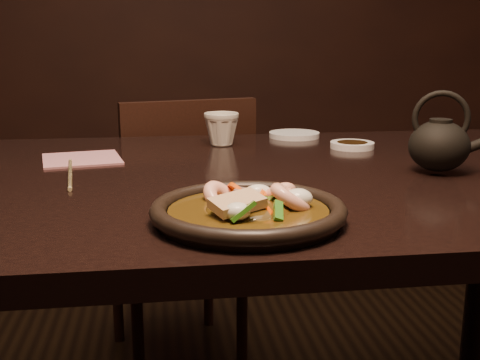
{
  "coord_description": "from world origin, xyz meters",
  "views": [
    {
      "loc": [
        -0.14,
        -1.07,
        0.99
      ],
      "look_at": [
        -0.03,
        -0.26,
        0.8
      ],
      "focal_mm": 45.0,
      "sensor_mm": 36.0,
      "label": 1
    }
  ],
  "objects": [
    {
      "name": "chopsticks",
      "position": [
        -0.3,
        0.02,
        0.75
      ],
      "size": [
        0.04,
        0.24,
        0.01
      ],
      "rotation": [
        0.0,
        0.0,
        0.13
      ],
      "color": "tan",
      "rests_on": "table"
    },
    {
      "name": "chair",
      "position": [
        -0.08,
        0.64,
        0.45
      ],
      "size": [
        0.47,
        0.47,
        0.83
      ],
      "rotation": [
        0.0,
        0.0,
        3.38
      ],
      "color": "black",
      "rests_on": "floor"
    },
    {
      "name": "stirfry",
      "position": [
        -0.02,
        -0.29,
        0.77
      ],
      "size": [
        0.16,
        0.16,
        0.06
      ],
      "color": "#3D290B",
      "rests_on": "plate"
    },
    {
      "name": "soy_dish",
      "position": [
        0.29,
        0.22,
        0.76
      ],
      "size": [
        0.1,
        0.1,
        0.01
      ],
      "primitive_type": "cylinder",
      "color": "white",
      "rests_on": "table"
    },
    {
      "name": "table",
      "position": [
        0.0,
        0.0,
        0.67
      ],
      "size": [
        1.6,
        0.9,
        0.75
      ],
      "color": "black",
      "rests_on": "floor"
    },
    {
      "name": "teapot",
      "position": [
        0.37,
        -0.05,
        0.81
      ],
      "size": [
        0.13,
        0.11,
        0.15
      ],
      "rotation": [
        0.0,
        0.0,
        -0.38
      ],
      "color": "black",
      "rests_on": "table"
    },
    {
      "name": "napkin",
      "position": [
        -0.29,
        0.17,
        0.75
      ],
      "size": [
        0.18,
        0.18,
        0.0
      ],
      "primitive_type": "cube",
      "rotation": [
        0.0,
        0.0,
        0.19
      ],
      "color": "#B87177",
      "rests_on": "table"
    },
    {
      "name": "tea_cup",
      "position": [
        0.01,
        0.3,
        0.79
      ],
      "size": [
        0.1,
        0.09,
        0.08
      ],
      "primitive_type": "imported",
      "rotation": [
        0.0,
        0.0,
        -0.28
      ],
      "color": "beige",
      "rests_on": "table"
    },
    {
      "name": "saucer_right",
      "position": [
        0.2,
        0.39,
        0.76
      ],
      "size": [
        0.13,
        0.13,
        0.01
      ],
      "primitive_type": "cylinder",
      "color": "white",
      "rests_on": "table"
    },
    {
      "name": "plate",
      "position": [
        -0.02,
        -0.3,
        0.76
      ],
      "size": [
        0.27,
        0.27,
        0.03
      ],
      "color": "black",
      "rests_on": "table"
    }
  ]
}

